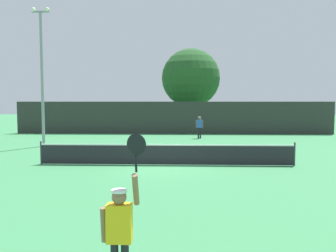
{
  "coord_description": "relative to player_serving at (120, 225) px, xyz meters",
  "views": [
    {
      "loc": [
        0.66,
        -15.55,
        2.93
      ],
      "look_at": [
        -0.08,
        4.57,
        1.47
      ],
      "focal_mm": 36.61,
      "sensor_mm": 36.0,
      "label": 1
    }
  ],
  "objects": [
    {
      "name": "tennis_net",
      "position": [
        0.25,
        10.52,
        -0.55
      ],
      "size": [
        11.73,
        0.08,
        1.07
      ],
      "color": "#232328",
      "rests_on": "ground"
    },
    {
      "name": "player_serving",
      "position": [
        0.0,
        0.0,
        0.0
      ],
      "size": [
        0.68,
        0.39,
        2.44
      ],
      "color": "yellow",
      "rests_on": "ground"
    },
    {
      "name": "perimeter_fence",
      "position": [
        0.25,
        25.74,
        0.39
      ],
      "size": [
        28.56,
        0.12,
        2.9
      ],
      "primitive_type": "cube",
      "color": "#2D332D",
      "rests_on": "ground"
    },
    {
      "name": "ground_plane",
      "position": [
        0.25,
        10.52,
        -1.06
      ],
      "size": [
        120.0,
        120.0,
        0.0
      ],
      "primitive_type": "plane",
      "color": "#387F4C"
    },
    {
      "name": "large_tree",
      "position": [
        1.99,
        31.51,
        4.31
      ],
      "size": [
        6.16,
        6.16,
        8.47
      ],
      "color": "brown",
      "rests_on": "ground"
    },
    {
      "name": "light_pole",
      "position": [
        -7.98,
        16.77,
        3.94
      ],
      "size": [
        1.18,
        0.28,
        8.86
      ],
      "color": "gray",
      "rests_on": "ground"
    },
    {
      "name": "parked_car_near",
      "position": [
        -3.1,
        32.66,
        -0.28
      ],
      "size": [
        2.04,
        4.26,
        1.69
      ],
      "rotation": [
        0.0,
        0.0,
        -0.03
      ],
      "color": "navy",
      "rests_on": "ground"
    },
    {
      "name": "tennis_ball",
      "position": [
        -2.71,
        12.5,
        -1.03
      ],
      "size": [
        0.07,
        0.07,
        0.07
      ],
      "primitive_type": "sphere",
      "color": "#CCE033",
      "rests_on": "ground"
    },
    {
      "name": "player_receiving",
      "position": [
        2.41,
        21.95,
        -0.01
      ],
      "size": [
        0.57,
        0.25,
        1.71
      ],
      "rotation": [
        0.0,
        0.0,
        3.14
      ],
      "color": "blue",
      "rests_on": "ground"
    }
  ]
}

